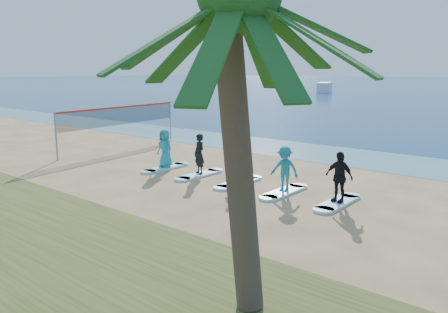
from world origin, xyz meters
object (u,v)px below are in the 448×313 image
Objects in this scene: student_3 at (285,169)px; surfboard_4 at (338,203)px; student_1 at (199,154)px; student_2 at (239,159)px; volleyball_net at (121,116)px; surfboard_3 at (284,192)px; student_0 at (165,148)px; surfboard_1 at (199,175)px; surfboard_2 at (238,183)px; boat_offshore_a at (324,92)px; surfboard_0 at (166,168)px; student_4 at (339,177)px.

student_3 is 0.77× the size of surfboard_4.
student_2 is (2.17, 0.00, 0.06)m from student_1.
surfboard_3 is (12.66, -2.24, -1.86)m from volleyball_net.
student_2 reaches higher than student_0.
surfboard_1 is 1.30× the size of student_3.
student_0 is 0.81× the size of surfboard_2.
boat_offshore_a is 76.92m from surfboard_0.
surfboard_2 is at bearing -87.43° from boat_offshore_a.
surfboard_3 is at bearing -86.01° from boat_offshore_a.
surfboard_1 is at bearing 172.28° from student_3.
student_3 reaches higher than surfboard_3.
surfboard_3 is at bearing -10.03° from volleyball_net.
surfboard_2 is (2.17, 0.00, -0.93)m from student_1.
surfboard_3 is 2.35m from student_4.
student_3 is (0.00, 0.00, 0.89)m from surfboard_3.
surfboard_0 is 4.33m from surfboard_2.
surfboard_3 is at bearing 0.00° from surfboard_1.
surfboard_0 is at bearing -173.61° from student_4.
volleyball_net reaches higher than student_3.
student_0 is at bearing -160.88° from student_1.
volleyball_net reaches higher than surfboard_3.
student_2 is at bearing 172.28° from student_3.
student_4 is at bearing 0.00° from surfboard_4.
surfboard_1 is 0.93m from student_1.
surfboard_1 is 1.25× the size of student_4.
student_1 is at bearing 180.00° from surfboard_4.
surfboard_3 is 1.00× the size of surfboard_4.
boat_offshore_a is at bearing 107.45° from volleyball_net.
boat_offshore_a is 78.60m from student_2.
student_2 is (4.33, 0.00, 0.99)m from surfboard_0.
surfboard_2 is at bearing 0.00° from student_2.
student_0 is at bearing 180.00° from surfboard_1.
student_0 is at bearing 173.84° from student_2.
surfboard_4 is at bearing 0.00° from student_4.
surfboard_4 is at bearing -84.62° from boat_offshore_a.
surfboard_0 is 1.00× the size of surfboard_3.
student_2 is at bearing 180.00° from surfboard_4.
student_2 reaches higher than surfboard_3.
surfboard_0 is at bearing -90.37° from boat_offshore_a.
student_0 is at bearing -90.37° from boat_offshore_a.
student_0 is 0.94× the size of student_2.
student_0 is (0.00, 0.00, 0.93)m from surfboard_0.
surfboard_0 is at bearing 180.00° from surfboard_2.
surfboard_4 is (2.17, 0.00, 0.00)m from surfboard_3.
surfboard_0 is at bearing 0.00° from student_0.
student_3 reaches higher than surfboard_1.
surfboard_0 is 1.25× the size of student_1.
surfboard_1 is 2.38m from student_2.
student_2 is (32.31, -71.65, 1.03)m from boat_offshore_a.
student_2 reaches higher than surfboard_2.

